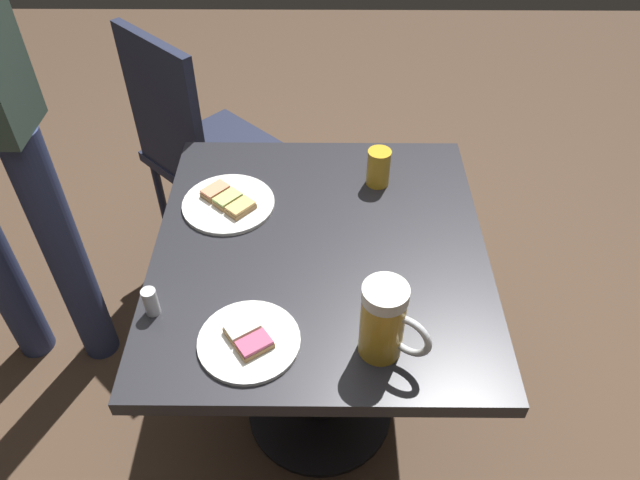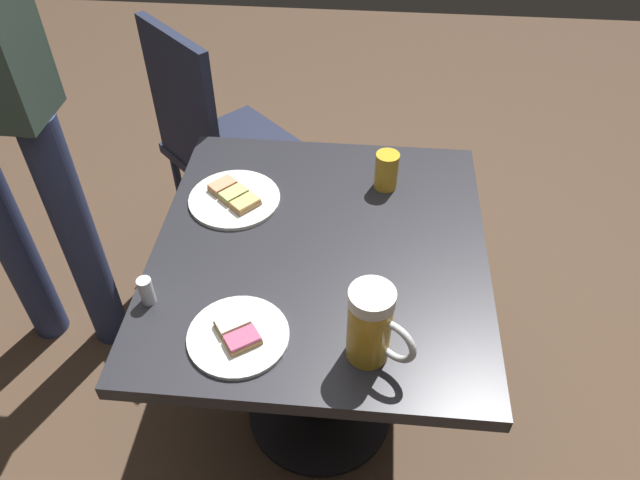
{
  "view_description": "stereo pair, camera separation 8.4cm",
  "coord_description": "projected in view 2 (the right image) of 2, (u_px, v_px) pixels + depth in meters",
  "views": [
    {
      "loc": [
        -0.01,
        1.01,
        1.69
      ],
      "look_at": [
        0.0,
        0.0,
        0.73
      ],
      "focal_mm": 34.14,
      "sensor_mm": 36.0,
      "label": 1
    },
    {
      "loc": [
        -0.09,
        1.0,
        1.69
      ],
      "look_at": [
        0.0,
        0.0,
        0.73
      ],
      "focal_mm": 34.14,
      "sensor_mm": 36.0,
      "label": 2
    }
  ],
  "objects": [
    {
      "name": "beer_mug",
      "position": [
        372.0,
        326.0,
        1.12
      ],
      "size": [
        0.13,
        0.11,
        0.18
      ],
      "color": "gold",
      "rests_on": "cafe_table"
    },
    {
      "name": "plate_near",
      "position": [
        234.0,
        198.0,
        1.52
      ],
      "size": [
        0.23,
        0.23,
        0.03
      ],
      "color": "white",
      "rests_on": "cafe_table"
    },
    {
      "name": "cafe_table",
      "position": [
        320.0,
        287.0,
        1.5
      ],
      "size": [
        0.77,
        0.83,
        0.71
      ],
      "color": "black",
      "rests_on": "ground_plane"
    },
    {
      "name": "ground_plane",
      "position": [
        320.0,
        409.0,
        1.89
      ],
      "size": [
        6.0,
        6.0,
        0.0
      ],
      "primitive_type": "plane",
      "color": "#4C3828"
    },
    {
      "name": "salt_shaker",
      "position": [
        146.0,
        291.0,
        1.26
      ],
      "size": [
        0.03,
        0.03,
        0.06
      ],
      "primitive_type": "cylinder",
      "color": "silver",
      "rests_on": "cafe_table"
    },
    {
      "name": "beer_glass_small",
      "position": [
        387.0,
        171.0,
        1.53
      ],
      "size": [
        0.06,
        0.06,
        0.1
      ],
      "primitive_type": "cylinder",
      "color": "gold",
      "rests_on": "cafe_table"
    },
    {
      "name": "plate_far",
      "position": [
        238.0,
        335.0,
        1.21
      ],
      "size": [
        0.2,
        0.2,
        0.03
      ],
      "color": "white",
      "rests_on": "cafe_table"
    },
    {
      "name": "cafe_chair",
      "position": [
        216.0,
        140.0,
        2.01
      ],
      "size": [
        0.54,
        0.54,
        0.95
      ],
      "rotation": [
        0.0,
        0.0,
        2.38
      ],
      "color": "#1E2338",
      "rests_on": "ground_plane"
    }
  ]
}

